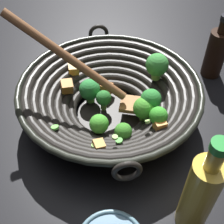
% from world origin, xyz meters
% --- Properties ---
extents(ground_plane, '(4.00, 4.00, 0.00)m').
position_xyz_m(ground_plane, '(0.00, 0.00, 0.00)').
color(ground_plane, black).
extents(wok, '(0.45, 0.41, 0.26)m').
position_xyz_m(wok, '(0.00, 0.00, 0.06)').
color(wok, black).
rests_on(wok, ground).
extents(soy_sauce_bottle, '(0.05, 0.05, 0.17)m').
position_xyz_m(soy_sauce_bottle, '(-0.16, 0.28, 0.07)').
color(soy_sauce_bottle, black).
rests_on(soy_sauce_bottle, ground).
extents(cooking_oil_bottle, '(0.05, 0.05, 0.22)m').
position_xyz_m(cooking_oil_bottle, '(0.26, 0.14, 0.09)').
color(cooking_oil_bottle, gold).
rests_on(cooking_oil_bottle, ground).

